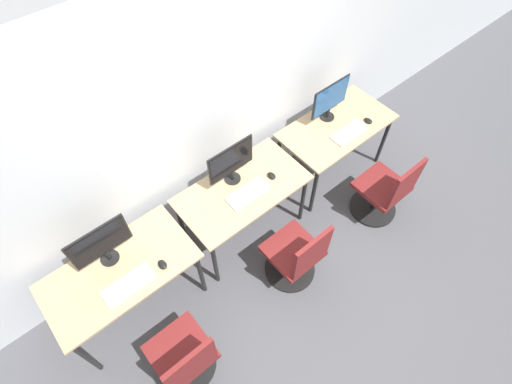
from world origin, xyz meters
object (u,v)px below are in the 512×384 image
Objects in this scene: keyboard_left at (129,285)px; mouse_center at (272,176)px; office_chair_center at (296,257)px; monitor_right at (330,99)px; office_chair_right at (384,193)px; office_chair_left at (186,359)px; monitor_center at (231,162)px; keyboard_center at (248,193)px; mouse_left at (162,265)px; mouse_right at (368,121)px; monitor_left at (101,244)px; keyboard_right at (349,133)px.

mouse_center is (1.50, 0.09, 0.01)m from keyboard_left.
keyboard_left is 0.45× the size of office_chair_center.
keyboard_left is 0.85× the size of monitor_right.
mouse_center is 0.10× the size of office_chair_right.
keyboard_left is at bearing 93.77° from office_chair_left.
monitor_center is 1.61m from office_chair_right.
monitor_center reaches higher than keyboard_center.
mouse_center is at bearing 69.58° from office_chair_center.
office_chair_center reaches higher than mouse_center.
mouse_left is 1.18m from office_chair_center.
mouse_right is 0.74m from office_chair_right.
monitor_center is (1.18, 0.90, 0.60)m from office_chair_left.
monitor_right is (2.44, 0.31, 0.22)m from keyboard_left.
keyboard_center is at bearing 3.76° from keyboard_left.
monitor_left is 1.18× the size of keyboard_left.
keyboard_center is (1.18, 0.68, 0.38)m from office_chair_left.
mouse_left is (0.28, -0.32, -0.22)m from monitor_left.
monitor_center is at bearing 13.72° from keyboard_left.
monitor_left is 1.18× the size of keyboard_right.
keyboard_left is (-0.00, -0.30, -0.22)m from monitor_left.
monitor_left is 1.63m from office_chair_center.
office_chair_left is at bearing -176.20° from office_chair_center.
keyboard_left is 2.52m from office_chair_right.
office_chair_center is 1.55m from monitor_right.
keyboard_left is 4.34× the size of mouse_right.
monitor_right reaches higher than mouse_center.
monitor_right reaches higher than office_chair_right.
mouse_center is at bearing 5.32° from mouse_left.
office_chair_right is at bearing -2.41° from office_chair_center.
mouse_left is 1.01m from monitor_center.
keyboard_left is at bearing 166.76° from office_chair_right.
keyboard_left is at bearing -179.86° from keyboard_right.
mouse_right is at bearing -2.46° from keyboard_right.
office_chair_center is (0.06, -0.82, -0.60)m from monitor_center.
mouse_center is at bearing 2.10° from keyboard_center.
mouse_left is at bearing -161.07° from monitor_center.
mouse_left is at bearing -179.22° from keyboard_right.
monitor_left is at bearing 173.24° from keyboard_right.
keyboard_right is (0.00, -0.30, -0.22)m from monitor_right.
keyboard_right is (1.22, -0.07, 0.00)m from keyboard_center.
mouse_left is 2.25m from office_chair_right.
mouse_left is at bearing -173.70° from keyboard_center.
office_chair_left is 1.60m from monitor_center.
monitor_left is at bearing 172.25° from mouse_center.
monitor_center is 1.18× the size of keyboard_right.
monitor_right is 5.12× the size of mouse_right.
monitor_right is (0.93, 0.22, 0.22)m from mouse_center.
monitor_center reaches higher than keyboard_left.
monitor_left and monitor_center have the same top height.
mouse_left is at bearing 165.65° from office_chair_right.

